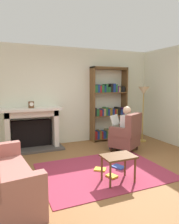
{
  "coord_description": "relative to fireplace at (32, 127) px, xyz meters",
  "views": [
    {
      "loc": [
        -1.76,
        -3.15,
        1.69
      ],
      "look_at": [
        0.1,
        1.2,
        1.05
      ],
      "focal_mm": 33.4,
      "sensor_mm": 36.0,
      "label": 1
    }
  ],
  "objects": [
    {
      "name": "bookshelf",
      "position": [
        2.26,
        0.03,
        0.43
      ],
      "size": [
        1.12,
        0.32,
        2.18
      ],
      "color": "brown",
      "rests_on": "ground"
    },
    {
      "name": "floor_lamp",
      "position": [
        3.1,
        -0.53,
        0.79
      ],
      "size": [
        0.32,
        0.32,
        1.61
      ],
      "color": "#B7933F",
      "rests_on": "ground"
    },
    {
      "name": "sofa_floral",
      "position": [
        -0.74,
        -2.3,
        -0.26
      ],
      "size": [
        0.91,
        1.77,
        0.85
      ],
      "rotation": [
        0.0,
        0.0,
        1.69
      ],
      "color": "#A1655C",
      "rests_on": "ground"
    },
    {
      "name": "armchair_reading",
      "position": [
        2.17,
        -1.13,
        -0.15
      ],
      "size": [
        0.87,
        0.86,
        0.97
      ],
      "rotation": [
        0.0,
        0.0,
        3.68
      ],
      "color": "#331E14",
      "rests_on": "ground"
    },
    {
      "name": "area_rug",
      "position": [
        1.06,
        -2.0,
        -0.57
      ],
      "size": [
        2.4,
        1.8,
        0.01
      ],
      "primitive_type": "cube",
      "color": "#982E46",
      "rests_on": "ground"
    },
    {
      "name": "seated_reader",
      "position": [
        2.11,
        -1.03,
        0.04
      ],
      "size": [
        0.54,
        0.59,
        1.14
      ],
      "rotation": [
        0.0,
        0.0,
        3.68
      ],
      "color": "silver",
      "rests_on": "ground"
    },
    {
      "name": "mantel_clock",
      "position": [
        -0.01,
        -0.1,
        0.6
      ],
      "size": [
        0.14,
        0.14,
        0.17
      ],
      "color": "brown",
      "rests_on": "fireplace"
    },
    {
      "name": "back_wall",
      "position": [
        1.06,
        0.25,
        0.77
      ],
      "size": [
        5.6,
        0.1,
        2.7
      ],
      "primitive_type": "cube",
      "color": "silver",
      "rests_on": "ground"
    },
    {
      "name": "side_table",
      "position": [
        1.09,
        -2.5,
        -0.18
      ],
      "size": [
        0.56,
        0.39,
        0.48
      ],
      "color": "brown",
      "rests_on": "ground"
    },
    {
      "name": "scattered_books",
      "position": [
        1.19,
        -2.06,
        -0.55
      ],
      "size": [
        0.67,
        0.61,
        0.03
      ],
      "color": "gold",
      "rests_on": "area_rug"
    },
    {
      "name": "side_wall_right",
      "position": [
        3.71,
        -1.05,
        0.77
      ],
      "size": [
        0.1,
        5.2,
        2.7
      ],
      "primitive_type": "cube",
      "color": "silver",
      "rests_on": "ground"
    },
    {
      "name": "fireplace",
      "position": [
        0.0,
        0.0,
        0.0
      ],
      "size": [
        1.51,
        0.64,
        1.09
      ],
      "color": "#4C4742",
      "rests_on": "ground"
    },
    {
      "name": "ground",
      "position": [
        1.06,
        -2.3,
        -0.58
      ],
      "size": [
        14.0,
        14.0,
        0.0
      ],
      "primitive_type": "plane",
      "color": "brown"
    }
  ]
}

